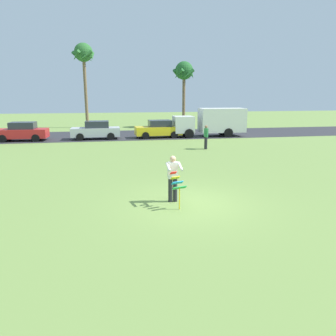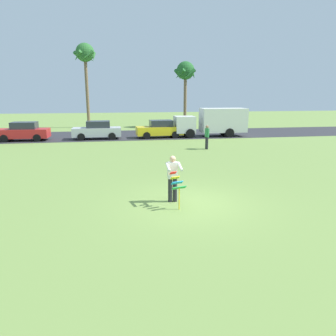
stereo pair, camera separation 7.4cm
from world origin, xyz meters
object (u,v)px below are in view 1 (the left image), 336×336
at_px(parked_truck_white_box, 213,121).
at_px(palm_tree_right_near, 84,57).
at_px(kite_held, 177,184).
at_px(palm_tree_centre_far, 184,73).
at_px(person_walker_near, 206,136).
at_px(parked_car_silver, 96,130).
at_px(parked_car_yellow, 159,129).
at_px(parked_car_red, 22,132).
at_px(person_kite_flyer, 173,177).

height_order(parked_truck_white_box, palm_tree_right_near, palm_tree_right_near).
height_order(kite_held, palm_tree_centre_far, palm_tree_centre_far).
bearing_deg(person_walker_near, parked_car_silver, 139.92).
bearing_deg(parked_truck_white_box, parked_car_yellow, 179.99).
bearing_deg(palm_tree_right_near, palm_tree_centre_far, -6.97).
height_order(kite_held, parked_car_red, parked_car_red).
bearing_deg(parked_truck_white_box, person_walker_near, -112.09).
relative_size(parked_car_silver, person_walker_near, 2.43).
bearing_deg(palm_tree_centre_far, parked_truck_white_box, -85.25).
xyz_separation_m(kite_held, parked_car_red, (-9.67, 18.43, -0.09)).
bearing_deg(parked_car_red, parked_car_yellow, 0.01).
xyz_separation_m(parked_car_silver, palm_tree_right_near, (-1.45, 10.57, 7.33)).
bearing_deg(palm_tree_right_near, parked_car_red, -114.05).
bearing_deg(parked_car_yellow, person_walker_near, -70.17).
distance_m(parked_truck_white_box, person_walker_near, 7.33).
bearing_deg(palm_tree_right_near, kite_held, -80.31).
xyz_separation_m(person_kite_flyer, palm_tree_right_near, (-4.93, 28.33, 7.15)).
distance_m(person_kite_flyer, parked_car_red, 20.21).
distance_m(parked_car_silver, person_walker_near, 10.53).
distance_m(parked_car_red, parked_truck_white_box, 16.98).
xyz_separation_m(parked_car_red, parked_car_silver, (6.16, 0.00, 0.00)).
xyz_separation_m(parked_car_red, parked_truck_white_box, (16.97, 0.00, 0.64)).
distance_m(parked_car_yellow, person_walker_near, 7.21).
distance_m(kite_held, palm_tree_right_near, 30.29).
bearing_deg(parked_truck_white_box, palm_tree_right_near, 139.23).
relative_size(kite_held, person_walker_near, 0.72).
bearing_deg(person_walker_near, kite_held, -111.32).
xyz_separation_m(palm_tree_right_near, palm_tree_centre_far, (11.49, -1.40, -1.79)).
xyz_separation_m(person_kite_flyer, parked_car_silver, (-3.48, 17.76, -0.18)).
distance_m(palm_tree_right_near, palm_tree_centre_far, 11.71).
bearing_deg(kite_held, palm_tree_right_near, 99.69).
bearing_deg(person_walker_near, person_kite_flyer, -112.61).
bearing_deg(parked_car_red, parked_truck_white_box, 0.01).
height_order(parked_car_silver, person_walker_near, person_walker_near).
distance_m(parked_car_red, palm_tree_centre_far, 19.42).
distance_m(parked_car_silver, palm_tree_centre_far, 14.68).
distance_m(palm_tree_centre_far, person_walker_near, 16.94).
relative_size(person_kite_flyer, parked_truck_white_box, 0.26).
distance_m(person_kite_flyer, parked_truck_white_box, 19.22).
height_order(parked_car_yellow, palm_tree_right_near, palm_tree_right_near).
relative_size(parked_car_red, parked_car_silver, 1.01).
bearing_deg(parked_car_red, palm_tree_centre_far, 29.48).
xyz_separation_m(person_kite_flyer, parked_car_yellow, (2.13, 17.76, -0.18)).
relative_size(kite_held, parked_car_yellow, 0.29).
xyz_separation_m(person_kite_flyer, parked_truck_white_box, (7.33, 17.76, 0.46)).
relative_size(parked_car_red, parked_truck_white_box, 0.63).
height_order(person_kite_flyer, palm_tree_centre_far, palm_tree_centre_far).
xyz_separation_m(palm_tree_centre_far, person_walker_near, (-1.99, -15.94, -5.38)).
relative_size(palm_tree_centre_far, person_walker_near, 4.43).
bearing_deg(person_kite_flyer, parked_truck_white_box, 67.59).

